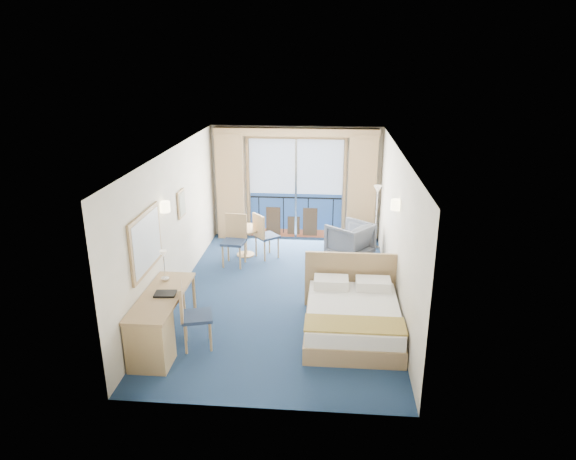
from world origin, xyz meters
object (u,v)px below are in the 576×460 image
Objects in this scene: armchair at (350,240)px; floor_lamp at (377,201)px; desk at (153,333)px; table_chair_b at (235,237)px; desk_chair at (190,312)px; table_chair_a at (263,233)px; bed at (353,316)px; nightstand at (379,285)px; round_table at (245,234)px.

floor_lamp is (0.60, 0.56, 0.74)m from armchair.
desk is 3.77m from table_chair_b.
desk_chair reaches higher than armchair.
desk_chair is 3.32m from table_chair_b.
table_chair_b reaches higher than armchair.
table_chair_a is at bearing -161.48° from floor_lamp.
table_chair_b is at bearing 131.80° from bed.
bed is at bearing -91.45° from desk_chair.
table_chair_b is (-2.93, 1.48, 0.32)m from nightstand.
floor_lamp is at bearing -111.48° from table_chair_a.
floor_lamp is at bearing 172.34° from armchair.
nightstand is (0.53, 1.21, -0.00)m from bed.
desk_chair is 1.04× the size of table_chair_a.
table_chair_b reaches higher than bed.
table_chair_b reaches higher than desk_chair.
desk is (-3.57, -4.92, -0.67)m from floor_lamp.
floor_lamp reaches higher than round_table.
desk is at bearing -125.93° from floor_lamp.
table_chair_b is at bearing 153.24° from nightstand.
table_chair_b reaches higher than desk.
desk is at bearing 5.11° from armchair.
table_chair_b is (0.52, 3.73, 0.15)m from desk.
round_table is at bearing 125.48° from bed.
round_table is (-2.79, 1.97, 0.20)m from nightstand.
table_chair_a is (-1.88, -0.27, 0.19)m from armchair.
bed is at bearing -41.82° from table_chair_b.
armchair is at bearing 55.78° from desk.
armchair is 0.80× the size of desk_chair.
armchair is at bearing 102.83° from nightstand.
nightstand is 0.54× the size of desk_chair.
nightstand is 3.30m from table_chair_b.
desk is 1.72× the size of table_chair_a.
round_table is 0.52m from table_chair_b.
desk_chair is 3.82m from round_table.
desk is at bearing -146.87° from nightstand.
nightstand is 0.39× the size of floor_lamp.
armchair is 2.54m from table_chair_b.
armchair is at bearing 20.92° from table_chair_b.
bed is 1.11× the size of desk.
table_chair_b is at bearing 82.68° from table_chair_a.
nightstand is at bearing -167.88° from table_chair_a.
floor_lamp is 3.32m from table_chair_b.
table_chair_b is (-3.05, -1.19, -0.52)m from floor_lamp.
floor_lamp is 2.08× the size of round_table.
bed reaches higher than armchair.
desk is at bearing -160.36° from bed.
bed reaches higher than desk.
table_chair_a is 0.94× the size of table_chair_b.
desk is 2.45× the size of round_table.
bed is at bearing 171.07° from table_chair_a.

